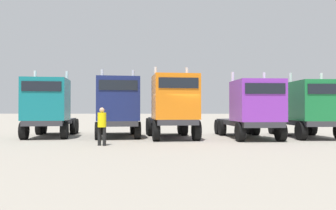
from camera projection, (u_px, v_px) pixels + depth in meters
name	position (u px, v px, depth m)	size (l,w,h in m)	color
ground	(176.00, 140.00, 18.34)	(200.00, 200.00, 0.00)	gray
semi_truck_teal	(49.00, 107.00, 19.94)	(3.50, 6.26, 4.09)	#333338
semi_truck_navy	(118.00, 107.00, 19.89)	(3.61, 6.29, 4.15)	#333338
semi_truck_orange	(173.00, 106.00, 19.04)	(3.50, 6.27, 4.21)	#333338
semi_truck_purple	(253.00, 109.00, 18.84)	(3.19, 6.58, 3.89)	#333338
semi_truck_green	(311.00, 109.00, 19.44)	(2.87, 5.98, 3.91)	#333338
visitor_in_hivis	(102.00, 123.00, 15.61)	(0.52, 0.52, 1.79)	black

